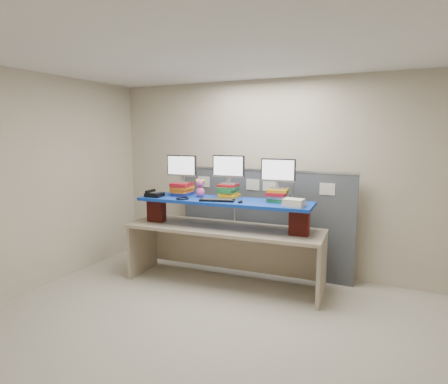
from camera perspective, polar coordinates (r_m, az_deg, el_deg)
The scene contains 18 objects.
room at distance 3.74m, azimuth -2.93°, elevation -0.72°, with size 5.00×4.00×2.80m.
cubicle_partition at distance 5.47m, azimuth 5.93°, elevation -4.44°, with size 2.60×0.06×1.53m.
desk at distance 5.04m, azimuth 0.00°, elevation -7.09°, with size 2.66×0.93×0.80m.
brick_pier_left at distance 5.36m, azimuth -10.26°, elevation -2.70°, with size 0.24×0.13×0.33m, color maroon.
brick_pier_right at distance 4.65m, azimuth 11.41°, elevation -4.50°, with size 0.24×0.13×0.33m, color maroon.
blue_board at distance 4.93m, azimuth 0.00°, elevation -1.39°, with size 2.32×0.58×0.04m, color #0C2397.
book_stack_left at distance 5.30m, azimuth -6.41°, elevation 0.47°, with size 0.27×0.32×0.18m.
book_stack_center at distance 5.02m, azimuth 0.69°, elevation 0.13°, with size 0.26×0.32×0.19m.
book_stack_right at distance 4.82m, azimuth 8.18°, elevation -0.47°, with size 0.28×0.31×0.16m.
monitor_left at distance 5.26m, azimuth -6.46°, elevation 3.80°, with size 0.44×0.14×0.39m.
monitor_center at distance 4.97m, azimuth 0.68°, elevation 3.72°, with size 0.44×0.14×0.39m.
monitor_right at distance 4.78m, azimuth 8.24°, elevation 3.07°, with size 0.44×0.14×0.39m.
keyboard at distance 4.80m, azimuth -1.05°, elevation -1.24°, with size 0.47×0.25×0.03m.
mouse at distance 4.69m, azimuth 2.49°, elevation -1.47°, with size 0.06×0.10×0.03m, color black.
desk_phone at distance 5.24m, azimuth -10.63°, elevation -0.33°, with size 0.23×0.21×0.09m.
headset at distance 4.98m, azimuth -6.35°, elevation -0.98°, with size 0.17×0.17×0.02m, color black.
plush_toy at distance 5.11m, azimuth -3.62°, elevation 0.64°, with size 0.15×0.11×0.25m.
binder_stack at distance 4.53m, azimuth 10.60°, elevation -1.63°, with size 0.26×0.22×0.09m.
Camera 1 is at (1.73, -3.25, 2.02)m, focal length 30.00 mm.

